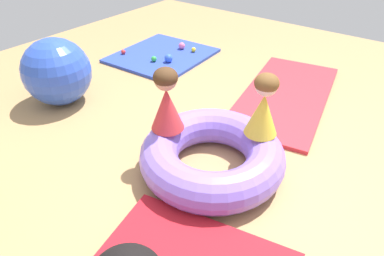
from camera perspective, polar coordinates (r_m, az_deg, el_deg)
ground_plane at (r=2.79m, az=5.24°, el=-7.57°), size 8.00×8.00×0.00m
gym_mat_far_left at (r=3.94m, az=15.48°, el=5.33°), size 2.02×1.19×0.04m
gym_mat_center_rear at (r=4.85m, az=-5.05°, el=12.09°), size 1.32×1.22×0.04m
inflatable_cushion at (r=2.71m, az=3.38°, el=-4.60°), size 1.16×1.16×0.31m
child_in_yellow at (r=2.61m, az=11.98°, el=3.72°), size 0.36×0.36×0.51m
child_in_red at (r=2.62m, az=-4.31°, el=4.72°), size 0.33×0.33×0.52m
play_ball_green at (r=4.61m, az=-6.44°, el=11.50°), size 0.07×0.07×0.07m
play_ball_red at (r=4.91m, az=-11.50°, el=12.46°), size 0.06×0.06×0.06m
play_ball_blue at (r=4.57m, az=-3.98°, el=11.67°), size 0.11×0.11×0.11m
play_ball_pink at (r=4.99m, az=-1.73°, el=13.69°), size 0.09×0.09×0.09m
play_ball_yellow_second at (r=4.89m, az=0.27°, el=13.07°), size 0.07×0.07×0.07m
exercise_ball_large at (r=3.83m, az=-21.81°, el=8.80°), size 0.70×0.70×0.70m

